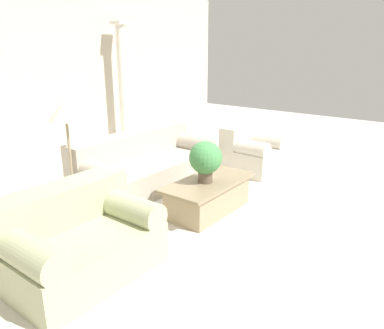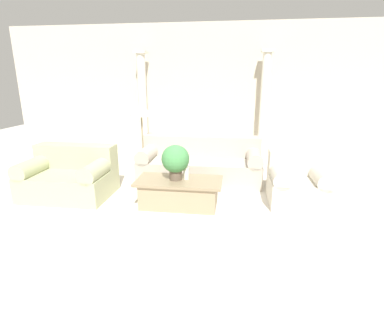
# 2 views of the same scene
# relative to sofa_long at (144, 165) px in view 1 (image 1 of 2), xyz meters

# --- Properties ---
(ground_plane) EXTENTS (16.00, 16.00, 0.00)m
(ground_plane) POSITION_rel_sofa_long_xyz_m (-0.28, -1.01, -0.33)
(ground_plane) COLOR silver
(wall_back) EXTENTS (10.00, 0.06, 3.20)m
(wall_back) POSITION_rel_sofa_long_xyz_m (-0.28, 2.18, 1.27)
(wall_back) COLOR beige
(wall_back) RESTS_ON ground_plane
(sofa_long) EXTENTS (2.30, 0.98, 0.81)m
(sofa_long) POSITION_rel_sofa_long_xyz_m (0.00, 0.00, 0.00)
(sofa_long) COLOR #ADA393
(sofa_long) RESTS_ON ground_plane
(loveseat) EXTENTS (1.38, 0.98, 0.81)m
(loveseat) POSITION_rel_sofa_long_xyz_m (-2.07, -1.12, 0.01)
(loveseat) COLOR #ADB086
(loveseat) RESTS_ON ground_plane
(coffee_table) EXTENTS (1.30, 0.64, 0.42)m
(coffee_table) POSITION_rel_sofa_long_xyz_m (-0.18, -1.33, -0.12)
(coffee_table) COLOR #998466
(coffee_table) RESTS_ON ground_plane
(potted_plant) EXTENTS (0.42, 0.42, 0.54)m
(potted_plant) POSITION_rel_sofa_long_xyz_m (-0.23, -1.31, 0.40)
(potted_plant) COLOR brown
(potted_plant) RESTS_ON coffee_table
(pillar_candle) EXTENTS (0.08, 0.08, 0.19)m
(pillar_candle) POSITION_rel_sofa_long_xyz_m (-0.07, -1.28, 0.19)
(pillar_candle) COLOR silver
(pillar_candle) RESTS_ON coffee_table
(floor_lamp) EXTENTS (0.43, 0.43, 1.44)m
(floor_lamp) POSITION_rel_sofa_long_xyz_m (-1.19, 0.15, 0.91)
(floor_lamp) COLOR gray
(floor_lamp) RESTS_ON ground_plane
(column_right) EXTENTS (0.28, 0.28, 2.53)m
(column_right) POSITION_rel_sofa_long_xyz_m (1.31, 1.81, 0.96)
(column_right) COLOR silver
(column_right) RESTS_ON ground_plane
(armchair) EXTENTS (0.89, 0.84, 0.78)m
(armchair) POSITION_rel_sofa_long_xyz_m (1.65, -0.93, 0.01)
(armchair) COLOR beige
(armchair) RESTS_ON ground_plane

